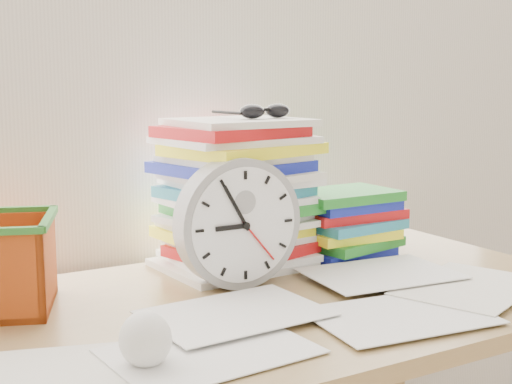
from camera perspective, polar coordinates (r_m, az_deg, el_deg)
curtain at (r=1.57m, az=-8.48°, el=14.68°), size 2.40×0.01×2.50m
desk at (r=1.30m, az=-1.41°, el=-11.99°), size 1.40×0.70×0.75m
paper_stack at (r=1.49m, az=-1.50°, el=-0.12°), size 0.35×0.31×0.31m
clock at (r=1.35m, az=-1.45°, el=-2.48°), size 0.25×0.05×0.25m
sunglasses at (r=1.48m, az=0.73°, el=6.49°), size 0.15×0.13×0.03m
book_stack at (r=1.61m, az=6.88°, el=-2.47°), size 0.26×0.21×0.15m
crumpled_ball at (r=1.01m, az=-8.89°, el=-11.50°), size 0.08×0.08×0.08m
scattered_papers at (r=1.28m, az=-1.43°, el=-8.60°), size 1.26×0.42×0.02m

